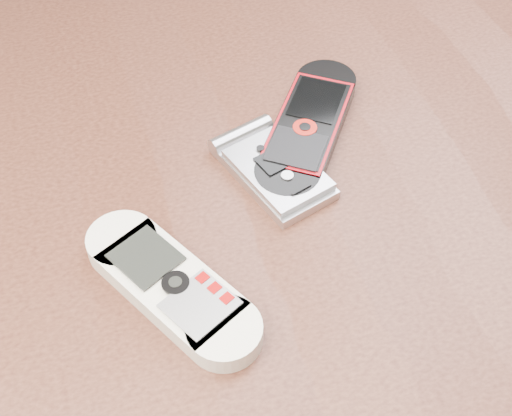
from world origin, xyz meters
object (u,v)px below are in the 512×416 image
object	(u,v)px
nokia_white	(171,285)
nokia_black_red	(308,127)
table	(250,307)
motorola_razr	(275,170)

from	to	relation	value
nokia_white	nokia_black_red	bearing A→B (deg)	11.79
nokia_black_red	nokia_white	bearing A→B (deg)	-104.16
table	nokia_white	size ratio (longest dim) A/B	8.74
table	nokia_black_red	size ratio (longest dim) A/B	8.02
nokia_white	motorola_razr	bearing A→B (deg)	10.49
table	nokia_black_red	bearing A→B (deg)	45.98
motorola_razr	nokia_white	bearing A→B (deg)	-158.70
table	motorola_razr	distance (m)	0.12
nokia_black_red	motorola_razr	size ratio (longest dim) A/B	1.60
nokia_white	nokia_black_red	size ratio (longest dim) A/B	0.92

